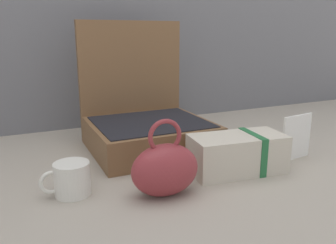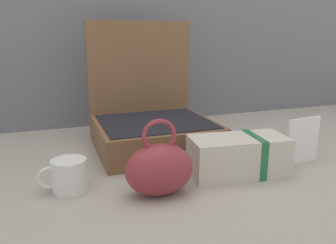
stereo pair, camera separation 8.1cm
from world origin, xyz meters
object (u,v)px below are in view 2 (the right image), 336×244
(open_suitcase, at_px, (151,121))
(teal_pouch_handbag, at_px, (159,169))
(cream_toiletry_bag, at_px, (239,156))
(info_card_left, at_px, (303,141))
(coffee_mug, at_px, (69,175))

(open_suitcase, bearing_deg, teal_pouch_handbag, -104.07)
(open_suitcase, distance_m, cream_toiletry_bag, 0.35)
(open_suitcase, height_order, info_card_left, open_suitcase)
(open_suitcase, xyz_separation_m, info_card_left, (0.38, -0.31, -0.02))
(coffee_mug, bearing_deg, open_suitcase, 42.11)
(open_suitcase, height_order, coffee_mug, open_suitcase)
(info_card_left, bearing_deg, teal_pouch_handbag, 179.52)
(open_suitcase, relative_size, coffee_mug, 3.55)
(coffee_mug, relative_size, info_card_left, 0.85)
(open_suitcase, bearing_deg, info_card_left, -39.05)
(open_suitcase, xyz_separation_m, teal_pouch_handbag, (-0.09, -0.36, -0.02))
(info_card_left, bearing_deg, cream_toiletry_bag, 174.66)
(cream_toiletry_bag, bearing_deg, info_card_left, 1.85)
(open_suitcase, relative_size, teal_pouch_handbag, 2.23)
(open_suitcase, height_order, cream_toiletry_bag, open_suitcase)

